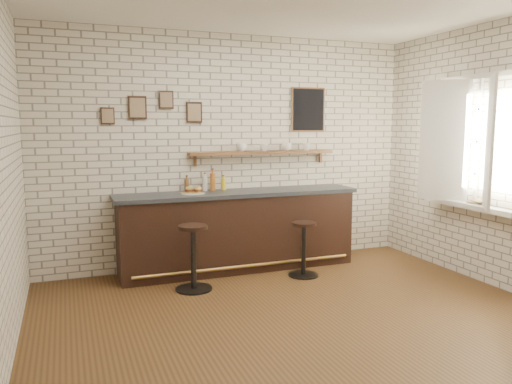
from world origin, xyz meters
TOP-DOWN VIEW (x-y plane):
  - ground at (0.00, 0.00)m, footprint 5.00×5.00m
  - bar_counter at (-0.01, 1.70)m, footprint 3.10×0.65m
  - sandwich_plate at (-0.60, 1.68)m, footprint 0.28×0.28m
  - ciabatta_sandwich at (-0.59, 1.68)m, footprint 0.24×0.18m
  - potato_chips at (-0.62, 1.68)m, footprint 0.26×0.18m
  - bitters_bottle_brown at (-0.63, 1.90)m, footprint 0.06×0.06m
  - bitters_bottle_white at (-0.39, 1.90)m, footprint 0.06×0.06m
  - bitters_bottle_amber at (-0.29, 1.90)m, footprint 0.07×0.07m
  - condiment_bottle_yellow at (-0.15, 1.90)m, footprint 0.06×0.06m
  - bar_stool_left at (-0.76, 1.09)m, footprint 0.41×0.41m
  - bar_stool_right at (0.63, 1.13)m, footprint 0.37×0.37m
  - wall_shelf at (0.40, 1.90)m, footprint 2.00×0.18m
  - shelf_cup_a at (0.10, 1.90)m, footprint 0.15×0.15m
  - shelf_cup_b at (0.42, 1.90)m, footprint 0.12×0.12m
  - shelf_cup_c at (0.75, 1.90)m, footprint 0.16×0.16m
  - shelf_cup_d at (1.04, 1.90)m, footprint 0.11×0.11m
  - back_wall_decor at (0.23, 1.98)m, footprint 2.96×0.02m
  - window_sill at (2.40, 0.30)m, footprint 0.20×1.35m
  - casement_window at (2.36, 0.30)m, footprint 0.40×1.30m
  - book_lower at (2.38, 0.20)m, footprint 0.23×0.27m
  - book_upper at (2.38, 0.22)m, footprint 0.19×0.23m

SIDE VIEW (x-z plane):
  - ground at x=0.00m, z-range 0.00..0.00m
  - bar_stool_right at x=0.63m, z-range 0.02..0.69m
  - bar_stool_left at x=-0.76m, z-range 0.03..0.77m
  - bar_counter at x=-0.01m, z-range 0.00..1.01m
  - window_sill at x=2.40m, z-range 0.87..0.93m
  - book_lower at x=2.38m, z-range 0.93..0.95m
  - book_upper at x=2.38m, z-range 0.95..0.97m
  - sandwich_plate at x=-0.60m, z-range 1.01..1.02m
  - potato_chips at x=-0.62m, z-range 1.02..1.03m
  - ciabatta_sandwich at x=-0.59m, z-range 1.02..1.09m
  - condiment_bottle_yellow at x=-0.15m, z-range 0.99..1.19m
  - bitters_bottle_brown at x=-0.63m, z-range 0.99..1.20m
  - bitters_bottle_white at x=-0.39m, z-range 0.99..1.22m
  - bitters_bottle_amber at x=-0.29m, z-range 0.98..1.27m
  - wall_shelf at x=0.40m, z-range 1.39..1.57m
  - shelf_cup_b at x=0.42m, z-range 1.50..1.59m
  - shelf_cup_d at x=1.04m, z-range 1.50..1.60m
  - shelf_cup_c at x=0.75m, z-range 1.50..1.60m
  - shelf_cup_a at x=0.10m, z-range 1.50..1.61m
  - casement_window at x=2.36m, z-range 0.87..2.43m
  - back_wall_decor at x=0.23m, z-range 1.77..2.33m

